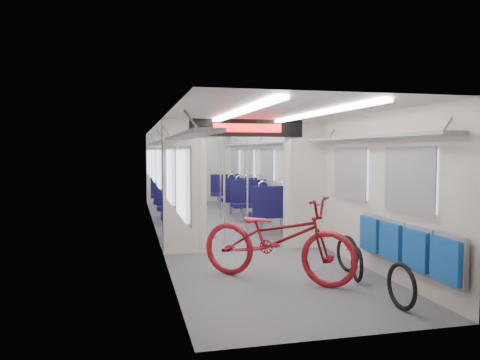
{
  "coord_description": "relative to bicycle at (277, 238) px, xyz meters",
  "views": [
    {
      "loc": [
        -1.98,
        -9.96,
        1.77
      ],
      "look_at": [
        0.07,
        -1.28,
        1.2
      ],
      "focal_mm": 35.0,
      "sensor_mm": 36.0,
      "label": 1
    }
  ],
  "objects": [
    {
      "name": "seat_bay_far_right",
      "position": [
        1.0,
        7.44,
        -0.02
      ],
      "size": [
        0.93,
        2.16,
        1.13
      ],
      "color": "#0E0C34",
      "rests_on": "ground"
    },
    {
      "name": "stanchion_far_right",
      "position": [
        0.29,
        5.57,
        0.57
      ],
      "size": [
        0.04,
        0.04,
        2.3
      ],
      "primitive_type": "cylinder",
      "color": "silver",
      "rests_on": "ground"
    },
    {
      "name": "carriage",
      "position": [
        0.06,
        3.73,
        0.92
      ],
      "size": [
        12.0,
        12.02,
        2.31
      ],
      "color": "#515456",
      "rests_on": "ground"
    },
    {
      "name": "flip_bench",
      "position": [
        1.41,
        -0.81,
        0.0
      ],
      "size": [
        0.12,
        2.15,
        0.57
      ],
      "color": "gray",
      "rests_on": "carriage"
    },
    {
      "name": "seat_bay_near_left",
      "position": [
        -0.87,
        4.33,
        -0.05
      ],
      "size": [
        0.88,
        1.95,
        1.06
      ],
      "color": "#0E0C34",
      "rests_on": "ground"
    },
    {
      "name": "bicycle",
      "position": [
        0.0,
        0.0,
        0.0
      ],
      "size": [
        2.18,
        1.98,
        1.15
      ],
      "primitive_type": "imported",
      "rotation": [
        0.0,
        0.0,
        0.88
      ],
      "color": "maroon",
      "rests_on": "ground"
    },
    {
      "name": "stanchion_far_left",
      "position": [
        -0.23,
        5.77,
        0.57
      ],
      "size": [
        0.04,
        0.04,
        2.3
      ],
      "primitive_type": "cylinder",
      "color": "silver",
      "rests_on": "ground"
    },
    {
      "name": "seat_bay_far_left",
      "position": [
        -0.87,
        7.3,
        -0.03
      ],
      "size": [
        0.91,
        2.08,
        1.1
      ],
      "color": "#0E0C34",
      "rests_on": "ground"
    },
    {
      "name": "bike_hoop_a",
      "position": [
        0.98,
        -1.43,
        -0.34
      ],
      "size": [
        0.07,
        0.53,
        0.53
      ],
      "primitive_type": "torus",
      "rotation": [
        1.57,
        0.0,
        1.61
      ],
      "color": "black",
      "rests_on": "ground"
    },
    {
      "name": "stanchion_near_right",
      "position": [
        0.29,
        2.8,
        0.57
      ],
      "size": [
        0.04,
        0.04,
        2.3
      ],
      "primitive_type": "cylinder",
      "color": "silver",
      "rests_on": "ground"
    },
    {
      "name": "stanchion_near_left",
      "position": [
        -0.23,
        2.48,
        0.57
      ],
      "size": [
        0.04,
        0.04,
        2.3
      ],
      "primitive_type": "cylinder",
      "color": "silver",
      "rests_on": "ground"
    },
    {
      "name": "seat_bay_near_right",
      "position": [
        1.0,
        4.36,
        -0.01
      ],
      "size": [
        0.94,
        2.21,
        1.14
      ],
      "color": "#0E0C34",
      "rests_on": "ground"
    },
    {
      "name": "bike_hoop_b",
      "position": [
        1.03,
        -0.31,
        -0.36
      ],
      "size": [
        0.14,
        0.48,
        0.48
      ],
      "primitive_type": "torus",
      "rotation": [
        1.57,
        0.0,
        1.37
      ],
      "color": "black",
      "rests_on": "ground"
    },
    {
      "name": "bike_hoop_c",
      "position": [
        1.14,
        0.2,
        -0.33
      ],
      "size": [
        0.12,
        0.54,
        0.53
      ],
      "primitive_type": "torus",
      "rotation": [
        1.57,
        0.0,
        1.7
      ],
      "color": "black",
      "rests_on": "ground"
    }
  ]
}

